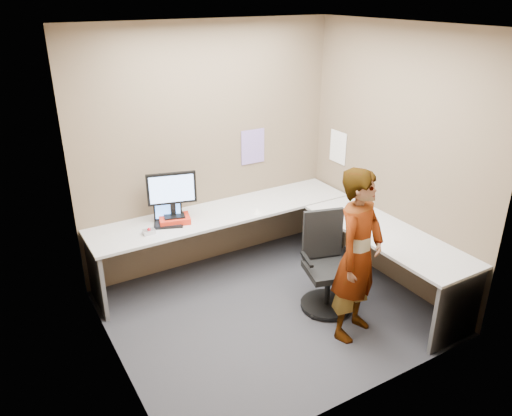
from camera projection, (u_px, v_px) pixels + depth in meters
ground at (270, 312)px, 4.99m from camera, size 3.00×3.00×0.00m
wall_back at (209, 149)px, 5.47m from camera, size 3.00×0.00×3.00m
wall_right at (395, 160)px, 5.14m from camera, size 0.00×2.70×2.70m
wall_left at (104, 224)px, 3.75m from camera, size 0.00×2.70×2.70m
ceiling at (274, 26)px, 3.90m from camera, size 3.00×3.00×0.00m
desk at (287, 235)px, 5.26m from camera, size 2.98×2.58×0.73m
paper_ream at (175, 219)px, 5.20m from camera, size 0.36×0.30×0.06m
monitor at (172, 191)px, 5.09m from camera, size 0.50×0.20×0.48m
laptop at (168, 218)px, 5.18m from camera, size 0.36×0.33×0.21m
trackball_mouse at (149, 232)px, 4.96m from camera, size 0.12×0.08×0.07m
origami at (257, 210)px, 5.41m from camera, size 0.10×0.10×0.06m
stapler at (351, 212)px, 5.39m from camera, size 0.16×0.07×0.05m
flower at (351, 197)px, 5.48m from camera, size 0.07×0.07×0.22m
calendar_purple at (253, 147)px, 5.74m from camera, size 0.30×0.01×0.40m
calendar_white at (338, 147)px, 5.89m from camera, size 0.01×0.28×0.38m
sticky_note_a at (356, 180)px, 5.73m from camera, size 0.01×0.07×0.07m
sticky_note_b at (352, 189)px, 5.83m from camera, size 0.01×0.07×0.07m
sticky_note_c at (359, 194)px, 5.74m from camera, size 0.01×0.07×0.07m
sticky_note_d at (347, 178)px, 5.86m from camera, size 0.01×0.07×0.07m
office_chair at (326, 271)px, 4.95m from camera, size 0.56×0.54×0.98m
person at (358, 256)px, 4.40m from camera, size 0.69×0.58×1.62m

